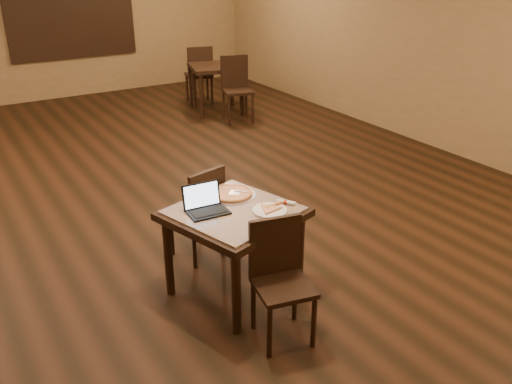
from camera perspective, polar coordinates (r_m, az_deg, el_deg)
ground at (r=6.63m, az=-10.42°, el=0.43°), size 10.00×10.00×0.00m
wall_back at (r=10.96m, az=-21.56°, el=16.78°), size 8.00×0.02×3.00m
wall_right at (r=8.45m, az=15.62°, el=15.74°), size 0.02×10.00×3.00m
mural at (r=11.02m, az=-18.92°, el=17.44°), size 2.34×0.05×1.64m
tiled_table at (r=4.31m, az=-2.35°, el=-3.07°), size 1.14×1.14×0.76m
chair_main_near at (r=3.93m, az=2.49°, el=-8.47°), size 0.47×0.47×0.91m
chair_main_far at (r=4.88m, az=-5.80°, el=-1.75°), size 0.47×0.47×0.90m
laptop at (r=4.23m, az=-5.40°, el=-1.30°), size 0.32×0.26×0.21m
plate at (r=4.22m, az=1.44°, el=-1.96°), size 0.27×0.27×0.01m
pizza_slice at (r=4.21m, az=1.44°, el=-1.77°), size 0.24×0.24×0.02m
pizza_pan at (r=4.50m, az=-2.57°, el=-0.29°), size 0.40×0.40×0.01m
pizza_whole at (r=4.49m, az=-2.58°, el=-0.13°), size 0.34×0.34×0.02m
spatula at (r=4.48m, az=-2.23°, el=-0.07°), size 0.22×0.21×0.01m
napkin_roll at (r=4.34m, az=3.13°, el=-1.09°), size 0.12×0.14×0.04m
other_table_a at (r=9.52m, az=-4.15°, el=12.37°), size 1.07×1.07×0.81m
other_table_a_chair_near at (r=9.02m, az=-2.10°, el=11.21°), size 0.56×0.56×1.05m
other_table_a_chair_far at (r=10.06m, az=-5.97°, el=12.48°), size 0.56×0.56×1.05m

